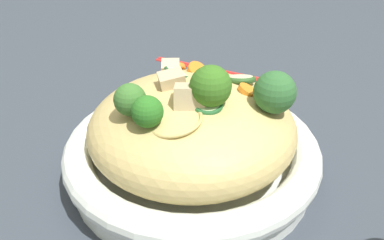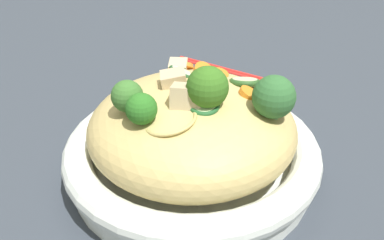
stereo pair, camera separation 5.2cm
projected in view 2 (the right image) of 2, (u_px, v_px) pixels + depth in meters
ground_plane at (192, 173)px, 0.56m from camera, size 3.00×3.00×0.00m
serving_bowl at (192, 155)px, 0.55m from camera, size 0.33×0.33×0.06m
noodle_heap at (192, 127)px, 0.53m from camera, size 0.26×0.26×0.10m
broccoli_florets at (212, 95)px, 0.46m from camera, size 0.20×0.14×0.07m
carrot_coins at (208, 75)px, 0.56m from camera, size 0.06×0.15×0.03m
zucchini_slices at (216, 85)px, 0.52m from camera, size 0.13×0.14×0.02m
chicken_chunks at (181, 86)px, 0.51m from camera, size 0.09×0.15×0.04m
chopsticks_pair at (227, 69)px, 0.84m from camera, size 0.12×0.21×0.01m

